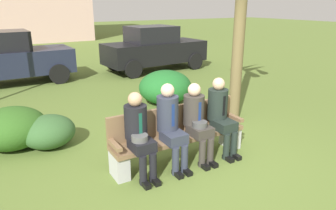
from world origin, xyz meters
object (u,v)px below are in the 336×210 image
at_px(seated_man_leftmost, 139,131).
at_px(shrub_far_lawn, 48,132).
at_px(park_bench, 178,134).
at_px(shrub_mid_lawn, 165,87).
at_px(parked_car_near, 6,58).
at_px(parked_car_far, 154,49).
at_px(seated_man_centerleft, 170,122).
at_px(shrub_near_bench, 12,128).
at_px(seated_man_rightmost, 221,112).
at_px(seated_man_centerright, 197,118).

bearing_deg(seated_man_leftmost, shrub_far_lawn, 120.82).
distance_m(park_bench, shrub_mid_lawn, 3.06).
height_order(park_bench, parked_car_near, parked_car_near).
bearing_deg(parked_car_near, parked_car_far, -4.19).
xyz_separation_m(seated_man_leftmost, seated_man_centerleft, (0.54, 0.01, 0.03)).
bearing_deg(park_bench, shrub_near_bench, 141.88).
bearing_deg(shrub_near_bench, park_bench, -38.12).
distance_m(shrub_mid_lawn, shrub_far_lawn, 3.33).
distance_m(seated_man_leftmost, shrub_mid_lawn, 3.58).
relative_size(shrub_near_bench, parked_car_far, 0.30).
bearing_deg(seated_man_rightmost, shrub_far_lawn, 146.52).
height_order(shrub_far_lawn, parked_car_far, parked_car_far).
height_order(seated_man_centerright, parked_car_near, parked_car_near).
height_order(shrub_near_bench, parked_car_far, parked_car_far).
bearing_deg(seated_man_rightmost, seated_man_centerright, -178.95).
xyz_separation_m(seated_man_centerleft, shrub_mid_lawn, (1.55, 2.88, -0.31)).
relative_size(shrub_far_lawn, parked_car_near, 0.24).
bearing_deg(seated_man_centerright, park_bench, 152.57).
xyz_separation_m(seated_man_centerleft, parked_car_near, (-1.81, 7.11, 0.09)).
relative_size(seated_man_centerright, shrub_near_bench, 1.06).
relative_size(seated_man_centerright, parked_car_near, 0.32).
relative_size(park_bench, seated_man_centerleft, 1.75).
xyz_separation_m(seated_man_rightmost, parked_car_near, (-2.80, 7.11, 0.11)).
bearing_deg(parked_car_near, seated_man_leftmost, -79.90).
height_order(parked_car_near, parked_car_far, same).
xyz_separation_m(shrub_far_lawn, parked_car_near, (-0.26, 5.43, 0.54)).
distance_m(seated_man_rightmost, shrub_mid_lawn, 2.95).
xyz_separation_m(shrub_mid_lawn, shrub_far_lawn, (-3.10, -1.20, -0.14)).
bearing_deg(shrub_mid_lawn, seated_man_leftmost, -125.89).
relative_size(seated_man_leftmost, seated_man_centerleft, 0.96).
bearing_deg(parked_car_near, shrub_near_bench, -93.33).
bearing_deg(park_bench, seated_man_rightmost, -9.60).
relative_size(shrub_far_lawn, parked_car_far, 0.24).
xyz_separation_m(park_bench, shrub_mid_lawn, (1.32, 2.76, -0.01)).
height_order(seated_man_centerleft, parked_car_far, parked_car_far).
relative_size(shrub_near_bench, shrub_far_lawn, 1.28).
xyz_separation_m(seated_man_centerright, shrub_near_bench, (-2.61, 1.97, -0.34)).
height_order(seated_man_centerright, shrub_near_bench, seated_man_centerright).
distance_m(seated_man_centerleft, parked_car_far, 7.49).
xyz_separation_m(seated_man_centerleft, seated_man_rightmost, (0.99, -0.00, -0.01)).
relative_size(shrub_mid_lawn, parked_car_far, 0.35).
bearing_deg(park_bench, shrub_far_lawn, 138.92).
xyz_separation_m(park_bench, seated_man_rightmost, (0.76, -0.13, 0.30)).
height_order(seated_man_centerright, parked_car_far, parked_car_far).
bearing_deg(seated_man_centerright, seated_man_centerleft, 178.66).
distance_m(park_bench, seated_man_leftmost, 0.83).
height_order(park_bench, seated_man_rightmost, seated_man_rightmost).
bearing_deg(seated_man_centerright, shrub_far_lawn, 140.45).
distance_m(seated_man_centerright, shrub_near_bench, 3.29).
relative_size(seated_man_leftmost, shrub_near_bench, 1.06).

